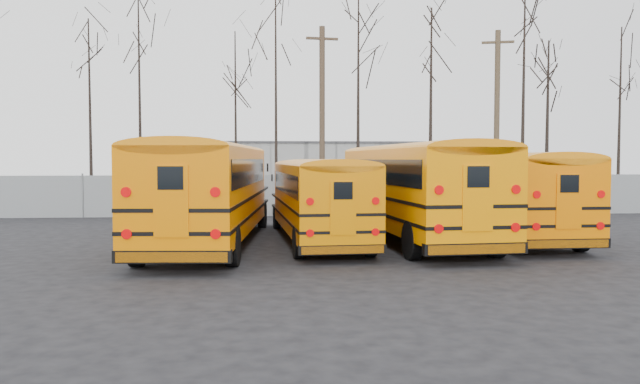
{
  "coord_description": "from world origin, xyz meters",
  "views": [
    {
      "loc": [
        -3.22,
        -18.39,
        2.76
      ],
      "look_at": [
        -1.37,
        3.74,
        1.6
      ],
      "focal_mm": 35.0,
      "sensor_mm": 36.0,
      "label": 1
    }
  ],
  "objects": [
    {
      "name": "bus_b",
      "position": [
        -1.56,
        2.07,
        1.65
      ],
      "size": [
        2.94,
        10.19,
        2.82
      ],
      "rotation": [
        0.0,
        0.0,
        0.06
      ],
      "color": "black",
      "rests_on": "ground"
    },
    {
      "name": "tree_8",
      "position": [
        13.46,
        17.74,
        4.91
      ],
      "size": [
        0.26,
        0.26,
        9.83
      ],
      "primitive_type": "cone",
      "color": "black",
      "rests_on": "ground"
    },
    {
      "name": "tree_9",
      "position": [
        18.01,
        17.81,
        5.36
      ],
      "size": [
        0.26,
        0.26,
        10.72
      ],
      "primitive_type": "cone",
      "color": "black",
      "rests_on": "ground"
    },
    {
      "name": "tree_3",
      "position": [
        -5.02,
        17.13,
        4.96
      ],
      "size": [
        0.26,
        0.26,
        9.93
      ],
      "primitive_type": "cone",
      "color": "black",
      "rests_on": "ground"
    },
    {
      "name": "distant_building",
      "position": [
        2.0,
        32.0,
        2.0
      ],
      "size": [
        22.0,
        8.0,
        4.0
      ],
      "primitive_type": "cube",
      "color": "#999995",
      "rests_on": "ground"
    },
    {
      "name": "utility_pole_left",
      "position": [
        -0.18,
        16.54,
        5.22
      ],
      "size": [
        1.81,
        0.34,
        10.16
      ],
      "rotation": [
        0.0,
        0.0,
        0.12
      ],
      "color": "#473728",
      "rests_on": "ground"
    },
    {
      "name": "tree_7",
      "position": [
        11.14,
        15.81,
        6.01
      ],
      "size": [
        0.26,
        0.26,
        12.01
      ],
      "primitive_type": "cone",
      "color": "black",
      "rests_on": "ground"
    },
    {
      "name": "ground",
      "position": [
        0.0,
        0.0,
        0.0
      ],
      "size": [
        120.0,
        120.0,
        0.0
      ],
      "primitive_type": "plane",
      "color": "black",
      "rests_on": "ground"
    },
    {
      "name": "bus_c",
      "position": [
        1.64,
        2.22,
        1.96
      ],
      "size": [
        3.69,
        12.15,
        3.35
      ],
      "rotation": [
        0.0,
        0.0,
        0.08
      ],
      "color": "black",
      "rests_on": "ground"
    },
    {
      "name": "tree_1",
      "position": [
        -12.85,
        16.59,
        5.19
      ],
      "size": [
        0.26,
        0.26,
        10.37
      ],
      "primitive_type": "cone",
      "color": "black",
      "rests_on": "ground"
    },
    {
      "name": "fence",
      "position": [
        0.0,
        12.0,
        1.0
      ],
      "size": [
        40.0,
        0.04,
        2.0
      ],
      "primitive_type": "cube",
      "color": "gray",
      "rests_on": "ground"
    },
    {
      "name": "utility_pole_right",
      "position": [
        9.81,
        16.32,
        5.17
      ],
      "size": [
        1.76,
        0.62,
        10.07
      ],
      "rotation": [
        0.0,
        0.0,
        -0.28
      ],
      "color": "#4E3F2C",
      "rests_on": "ground"
    },
    {
      "name": "tree_6",
      "position": [
        5.4,
        14.18,
        5.37
      ],
      "size": [
        0.26,
        0.26,
        10.73
      ],
      "primitive_type": "cone",
      "color": "black",
      "rests_on": "ground"
    },
    {
      "name": "tree_2",
      "position": [
        -10.25,
        16.85,
        5.9
      ],
      "size": [
        0.26,
        0.26,
        11.8
      ],
      "primitive_type": "cone",
      "color": "black",
      "rests_on": "ground"
    },
    {
      "name": "tree_4",
      "position": [
        -2.79,
        14.04,
        6.23
      ],
      "size": [
        0.26,
        0.26,
        12.46
      ],
      "primitive_type": "cone",
      "color": "black",
      "rests_on": "ground"
    },
    {
      "name": "bus_d",
      "position": [
        4.89,
        2.82,
        1.77
      ],
      "size": [
        2.76,
        10.89,
        3.03
      ],
      "rotation": [
        0.0,
        0.0,
        0.03
      ],
      "color": "black",
      "rests_on": "ground"
    },
    {
      "name": "tree_5",
      "position": [
        2.05,
        17.82,
        6.1
      ],
      "size": [
        0.26,
        0.26,
        12.2
      ],
      "primitive_type": "cone",
      "color": "black",
      "rests_on": "ground"
    },
    {
      "name": "bus_a",
      "position": [
        -5.07,
        1.57,
        1.97
      ],
      "size": [
        3.64,
        12.19,
        3.37
      ],
      "rotation": [
        0.0,
        0.0,
        -0.07
      ],
      "color": "black",
      "rests_on": "ground"
    }
  ]
}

